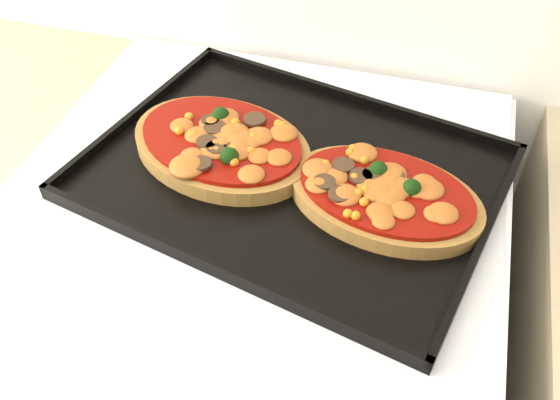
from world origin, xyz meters
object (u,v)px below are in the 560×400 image
(stove, at_px, (261,386))
(pizza_left, at_px, (221,143))
(pizza_right, at_px, (385,194))
(baking_tray, at_px, (292,171))

(stove, distance_m, pizza_left, 0.49)
(pizza_left, height_order, pizza_right, pizza_left)
(pizza_left, bearing_deg, pizza_right, -9.13)
(stove, bearing_deg, pizza_right, 4.92)
(stove, height_order, pizza_left, pizza_left)
(pizza_left, distance_m, pizza_right, 0.21)
(baking_tray, xyz_separation_m, pizza_left, (-0.09, 0.01, 0.02))
(baking_tray, distance_m, pizza_left, 0.09)
(stove, xyz_separation_m, baking_tray, (0.04, 0.04, 0.47))
(stove, relative_size, baking_tray, 1.92)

